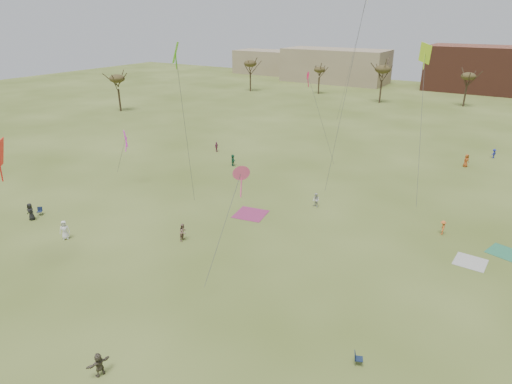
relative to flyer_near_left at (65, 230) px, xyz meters
The scene contains 21 objects.
ground 16.77m from the flyer_near_left, 12.66° to the right, with size 260.00×260.00×0.00m, color #42531A.
flyer_near_left is the anchor object (origin of this frame).
spectator_fore_b 11.37m from the flyer_near_left, 30.59° to the left, with size 0.84×0.65×1.72m, color #886857.
spectator_fore_c 19.27m from the flyer_near_left, 30.34° to the right, with size 1.46×0.46×1.57m, color brown.
flyer_mid_a 6.71m from the flyer_near_left, behind, with size 0.91×0.59×1.86m, color black.
flyer_mid_b 36.52m from the flyer_near_left, 33.46° to the left, with size 0.92×0.53×1.43m, color orange.
spectator_mid_d 31.16m from the flyer_near_left, 99.14° to the left, with size 0.91×0.38×1.55m, color #983F6E.
spectator_mid_e 26.05m from the flyer_near_left, 48.66° to the left, with size 0.78×0.61×1.61m, color silver.
flyer_far_a 26.49m from the flyer_near_left, 87.50° to the left, with size 1.53×0.49×1.65m, color #206243.
flyer_far_b 52.43m from the flyer_near_left, 55.97° to the left, with size 0.89×0.58×1.82m, color #B1501E.
flyer_far_c 59.48m from the flyer_near_left, 57.14° to the left, with size 0.91×0.52×1.40m, color navy.
blanket_cream 37.21m from the flyer_near_left, 25.34° to the left, with size 2.53×2.53×0.03m, color beige.
blanket_plum 18.56m from the flyer_near_left, 49.33° to the left, with size 3.23×3.23×0.03m, color #972E5E.
blanket_olive 40.88m from the flyer_near_left, 28.25° to the left, with size 2.58×2.58×0.03m, color #2F8259.
camp_chair_left 7.31m from the flyer_near_left, 164.71° to the left, with size 0.73×0.74×0.87m.
camp_chair_center 29.43m from the flyer_near_left, ahead, with size 0.69×0.66×0.87m.
kites_aloft 40.59m from the flyer_near_left, 64.29° to the left, with size 54.62×67.18×25.46m.
tree_line 76.90m from the flyer_near_left, 79.86° to the left, with size 117.44×49.32×8.91m.
building_tan 112.96m from the flyer_near_left, 99.52° to the left, with size 32.00×14.00×10.00m, color #937F60.
building_brick 118.38m from the flyer_near_left, 79.61° to the left, with size 26.00×16.00×12.00m, color brown.
building_tan_west 127.98m from the flyer_near_left, 112.36° to the left, with size 20.00×12.00×8.00m, color #937F60.
Camera 1 is at (18.78, -18.11, 20.02)m, focal length 30.59 mm.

